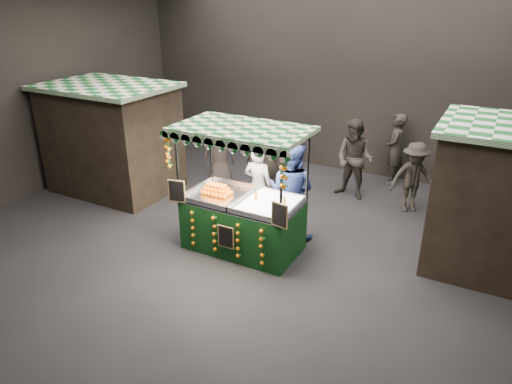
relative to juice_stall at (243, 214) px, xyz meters
The scene contains 12 objects.
ground 0.77m from the juice_stall, 44.73° to the left, with size 12.00×12.00×0.00m, color black.
market_hall 2.64m from the juice_stall, 44.73° to the left, with size 12.10×10.10×5.05m.
neighbour_stall_left 4.45m from the juice_stall, 165.19° to the left, with size 3.00×2.20×2.60m.
juice_stall is the anchor object (origin of this frame).
vendor_grey 1.13m from the juice_stall, 103.07° to the left, with size 0.64×0.43×1.71m.
vendor_blue 1.11m from the juice_stall, 58.23° to the left, with size 0.96×0.75×1.96m.
shopper_0 2.68m from the juice_stall, 105.81° to the left, with size 0.77×0.61×1.84m.
shopper_1 3.56m from the juice_stall, 72.39° to the left, with size 1.04×0.87×1.91m.
shopper_2 2.71m from the juice_stall, 109.26° to the left, with size 0.93×0.43×1.56m.
shopper_3 4.10m from the juice_stall, 53.18° to the left, with size 1.19×1.05×1.60m.
shopper_4 3.15m from the juice_stall, 130.49° to the left, with size 0.98×0.97×1.71m.
shopper_6 5.03m from the juice_stall, 70.17° to the left, with size 0.52×0.72×1.82m.
Camera 1 is at (3.81, -6.89, 4.57)m, focal length 32.68 mm.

